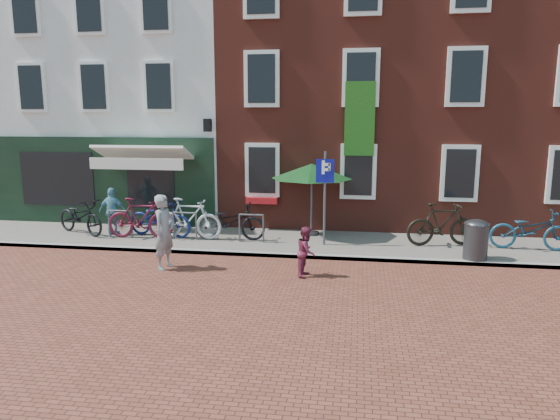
# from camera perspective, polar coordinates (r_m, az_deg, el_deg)

# --- Properties ---
(ground) EXTENTS (80.00, 80.00, 0.00)m
(ground) POSITION_cam_1_polar(r_m,az_deg,el_deg) (13.99, -6.19, -5.03)
(ground) COLOR brown
(sidewalk) EXTENTS (24.00, 3.00, 0.10)m
(sidewalk) POSITION_cam_1_polar(r_m,az_deg,el_deg) (15.18, -1.08, -3.52)
(sidewalk) COLOR slate
(sidewalk) RESTS_ON ground
(building_stucco) EXTENTS (8.00, 8.00, 9.00)m
(building_stucco) POSITION_cam_1_polar(r_m,az_deg,el_deg) (21.76, -14.66, 12.23)
(building_stucco) COLOR silver
(building_stucco) RESTS_ON ground
(building_brick_mid) EXTENTS (6.00, 8.00, 10.00)m
(building_brick_mid) POSITION_cam_1_polar(r_m,az_deg,el_deg) (20.10, 4.52, 14.13)
(building_brick_mid) COLOR maroon
(building_brick_mid) RESTS_ON ground
(building_brick_right) EXTENTS (6.00, 8.00, 10.00)m
(building_brick_right) POSITION_cam_1_polar(r_m,az_deg,el_deg) (20.54, 21.94, 13.34)
(building_brick_right) COLOR maroon
(building_brick_right) RESTS_ON ground
(litter_bin) EXTENTS (0.60, 0.60, 1.10)m
(litter_bin) POSITION_cam_1_polar(r_m,az_deg,el_deg) (13.98, 20.86, -2.85)
(litter_bin) COLOR #363639
(litter_bin) RESTS_ON sidewalk
(parking_sign) EXTENTS (0.50, 0.07, 2.64)m
(parking_sign) POSITION_cam_1_polar(r_m,az_deg,el_deg) (14.36, 4.98, 2.79)
(parking_sign) COLOR #4C4C4F
(parking_sign) RESTS_ON sidewalk
(parasol) EXTENTS (2.45, 2.45, 2.28)m
(parasol) POSITION_cam_1_polar(r_m,az_deg,el_deg) (15.55, 3.53, 4.62)
(parasol) COLOR #4C4C4F
(parasol) RESTS_ON sidewalk
(woman) EXTENTS (0.59, 0.76, 1.83)m
(woman) POSITION_cam_1_polar(r_m,az_deg,el_deg) (12.88, -12.66, -2.38)
(woman) COLOR gray
(woman) RESTS_ON ground
(boy) EXTENTS (0.51, 0.62, 1.18)m
(boy) POSITION_cam_1_polar(r_m,az_deg,el_deg) (12.08, 2.93, -4.60)
(boy) COLOR maroon
(boy) RESTS_ON ground
(cafe_person) EXTENTS (0.86, 0.38, 1.45)m
(cafe_person) POSITION_cam_1_polar(r_m,az_deg,el_deg) (16.52, -18.02, -0.14)
(cafe_person) COLOR #61A3BB
(cafe_person) RESTS_ON sidewalk
(bicycle_0) EXTENTS (2.19, 1.57, 1.09)m
(bicycle_0) POSITION_cam_1_polar(r_m,az_deg,el_deg) (16.99, -21.18, -0.66)
(bicycle_0) COLOR black
(bicycle_0) RESTS_ON sidewalk
(bicycle_1) EXTENTS (2.04, 0.64, 1.21)m
(bicycle_1) POSITION_cam_1_polar(r_m,az_deg,el_deg) (15.82, -15.16, -0.88)
(bicycle_1) COLOR #541021
(bicycle_1) RESTS_ON sidewalk
(bicycle_2) EXTENTS (2.18, 1.08, 1.09)m
(bicycle_2) POSITION_cam_1_polar(r_m,az_deg,el_deg) (15.96, -13.13, -0.91)
(bicycle_2) COLOR navy
(bicycle_2) RESTS_ON sidewalk
(bicycle_3) EXTENTS (2.05, 0.69, 1.21)m
(bicycle_3) POSITION_cam_1_polar(r_m,az_deg,el_deg) (15.45, -10.06, -0.93)
(bicycle_3) COLOR #B5B6B8
(bicycle_3) RESTS_ON sidewalk
(bicycle_4) EXTENTS (2.10, 0.78, 1.09)m
(bicycle_4) POSITION_cam_1_polar(r_m,az_deg,el_deg) (15.17, -5.55, -1.26)
(bicycle_4) COLOR black
(bicycle_4) RESTS_ON sidewalk
(bicycle_5) EXTENTS (2.10, 1.02, 1.21)m
(bicycle_5) POSITION_cam_1_polar(r_m,az_deg,el_deg) (15.12, 17.48, -1.52)
(bicycle_5) COLOR black
(bicycle_5) RESTS_ON sidewalk
(bicycle_6) EXTENTS (2.12, 0.85, 1.09)m
(bicycle_6) POSITION_cam_1_polar(r_m,az_deg,el_deg) (15.57, 25.92, -2.00)
(bicycle_6) COLOR navy
(bicycle_6) RESTS_ON sidewalk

